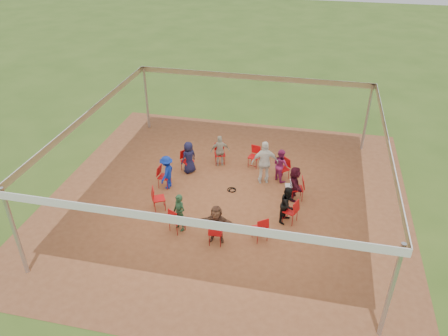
% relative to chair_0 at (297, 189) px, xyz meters
% --- Properties ---
extents(ground, '(80.00, 80.00, 0.00)m').
position_rel_chair_0_xyz_m(ground, '(-2.48, -0.51, -0.45)').
color(ground, '#3C5B1C').
rests_on(ground, ground).
extents(dirt_patch, '(13.00, 13.00, 0.00)m').
position_rel_chair_0_xyz_m(dirt_patch, '(-2.48, -0.51, -0.44)').
color(dirt_patch, brown).
rests_on(dirt_patch, ground).
extents(tent, '(10.33, 10.33, 3.00)m').
position_rel_chair_0_xyz_m(tent, '(-2.48, -0.51, 1.92)').
color(tent, '#B2B2B7').
rests_on(tent, ground).
extents(chair_0, '(0.52, 0.50, 0.90)m').
position_rel_chair_0_xyz_m(chair_0, '(0.00, 0.00, 0.00)').
color(chair_0, red).
rests_on(chair_0, ground).
extents(chair_1, '(0.61, 0.61, 0.90)m').
position_rel_chair_0_xyz_m(chair_1, '(-0.67, 1.26, 0.00)').
color(chair_1, red).
rests_on(chair_1, ground).
extents(chair_2, '(0.51, 0.52, 0.90)m').
position_rel_chair_0_xyz_m(chair_2, '(-1.91, 1.96, 0.00)').
color(chair_2, red).
rests_on(chair_2, ground).
extents(chair_3, '(0.54, 0.56, 0.90)m').
position_rel_chair_0_xyz_m(chair_3, '(-3.33, 1.87, 0.00)').
color(chair_3, red).
rests_on(chair_3, ground).
extents(chair_4, '(0.60, 0.60, 0.90)m').
position_rel_chair_0_xyz_m(chair_4, '(-4.48, 1.03, 0.00)').
color(chair_4, red).
rests_on(chair_4, ground).
extents(chair_5, '(0.47, 0.46, 0.90)m').
position_rel_chair_0_xyz_m(chair_5, '(-5.00, -0.30, 0.00)').
color(chair_5, red).
rests_on(chair_5, ground).
extents(chair_6, '(0.59, 0.58, 0.90)m').
position_rel_chair_0_xyz_m(chair_6, '(-4.71, -1.69, 0.00)').
color(chair_6, red).
rests_on(chair_6, ground).
extents(chair_7, '(0.58, 0.59, 0.90)m').
position_rel_chair_0_xyz_m(chair_7, '(-3.72, -2.71, 0.00)').
color(chair_7, red).
rests_on(chair_7, ground).
extents(chair_8, '(0.45, 0.46, 0.90)m').
position_rel_chair_0_xyz_m(chair_8, '(-2.33, -3.03, 0.00)').
color(chair_8, red).
rests_on(chair_8, ground).
extents(chair_9, '(0.60, 0.60, 0.90)m').
position_rel_chair_0_xyz_m(chair_9, '(-0.99, -2.55, 0.00)').
color(chair_9, red).
rests_on(chair_9, ground).
extents(chair_10, '(0.56, 0.55, 0.90)m').
position_rel_chair_0_xyz_m(chair_10, '(-0.12, -1.42, 0.00)').
color(chair_10, red).
rests_on(chair_10, ground).
extents(person_seated_0, '(0.71, 1.31, 1.34)m').
position_rel_chair_0_xyz_m(person_seated_0, '(-0.12, -0.02, 0.23)').
color(person_seated_0, '#3F0E1D').
rests_on(person_seated_0, ground).
extents(person_seated_1, '(0.72, 0.73, 1.34)m').
position_rel_chair_0_xyz_m(person_seated_1, '(-0.75, 1.18, 0.23)').
color(person_seated_1, '#922362').
rests_on(person_seated_1, ground).
extents(person_seated_2, '(0.88, 0.64, 1.34)m').
position_rel_chair_0_xyz_m(person_seated_2, '(-3.29, 1.76, 0.23)').
color(person_seated_2, '#AFAA9A').
rests_on(person_seated_2, ground).
extents(person_seated_3, '(0.69, 0.74, 1.34)m').
position_rel_chair_0_xyz_m(person_seated_3, '(-4.39, 0.96, 0.23)').
color(person_seated_3, '#151638').
rests_on(person_seated_3, ground).
extents(person_seated_4, '(0.50, 0.90, 1.34)m').
position_rel_chair_0_xyz_m(person_seated_4, '(-4.88, -0.31, 0.23)').
color(person_seated_4, '#0C289D').
rests_on(person_seated_4, ground).
extents(person_seated_5, '(0.58, 0.52, 1.34)m').
position_rel_chair_0_xyz_m(person_seated_5, '(-3.66, -2.61, 0.23)').
color(person_seated_5, '#20442A').
rests_on(person_seated_5, ground).
extents(person_seated_6, '(1.27, 0.54, 1.34)m').
position_rel_chair_0_xyz_m(person_seated_6, '(-2.34, -2.91, 0.23)').
color(person_seated_6, brown).
rests_on(person_seated_6, ground).
extents(person_seated_7, '(0.59, 0.74, 1.34)m').
position_rel_chair_0_xyz_m(person_seated_7, '(-0.23, -1.38, 0.23)').
color(person_seated_7, black).
rests_on(person_seated_7, ground).
extents(standing_person, '(1.14, 0.78, 1.77)m').
position_rel_chair_0_xyz_m(standing_person, '(-1.33, 0.86, 0.44)').
color(standing_person, white).
rests_on(standing_person, ground).
extents(cable_coil, '(0.43, 0.43, 0.03)m').
position_rel_chair_0_xyz_m(cable_coil, '(-2.43, 0.01, -0.43)').
color(cable_coil, black).
rests_on(cable_coil, ground).
extents(laptop, '(0.31, 0.36, 0.22)m').
position_rel_chair_0_xyz_m(laptop, '(-0.28, -0.06, 0.18)').
color(laptop, '#B7B7BC').
rests_on(laptop, ground).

